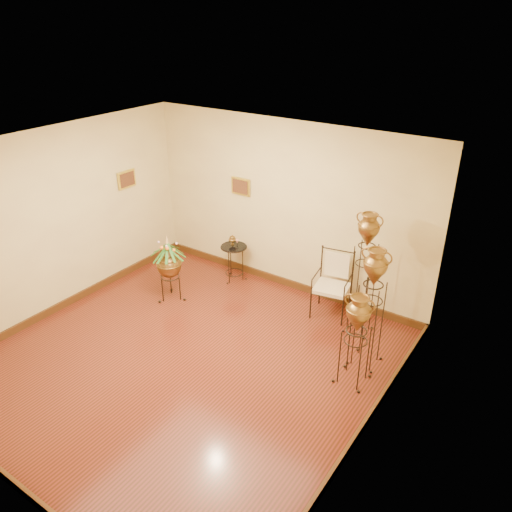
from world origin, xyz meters
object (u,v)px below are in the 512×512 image
Objects in this scene: amphora_tall at (364,273)px; planter_urn at (169,263)px; amphora_mid at (371,308)px; side_table at (234,262)px; armchair at (332,285)px.

planter_urn is (-2.90, -0.87, -0.31)m from amphora_tall.
side_table is (-2.79, 0.84, -0.52)m from amphora_mid.
armchair is at bearing 163.49° from amphora_tall.
amphora_tall is at bearing 120.71° from amphora_mid.
amphora_mid is at bearing -50.92° from armchair.
side_table is (-2.42, 0.22, -0.62)m from amphora_tall.
amphora_tall reaches higher than armchair.
amphora_tall is 0.73m from amphora_mid.
amphora_mid is (0.37, -0.62, -0.10)m from amphora_tall.
amphora_mid reaches higher than planter_urn.
planter_urn is at bearing -163.34° from amphora_tall.
armchair is at bearing 139.27° from amphora_mid.
amphora_tall reaches higher than amphora_mid.
amphora_tall is 3.04m from planter_urn.
amphora_mid reaches higher than armchair.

